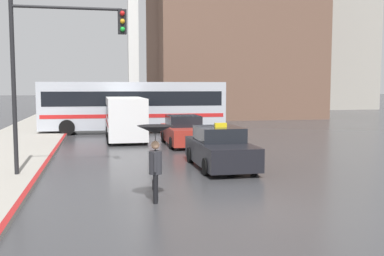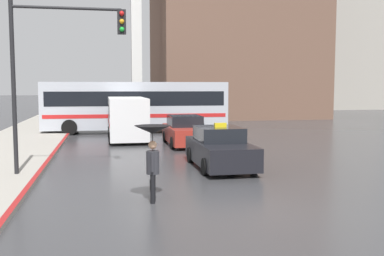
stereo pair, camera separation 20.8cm
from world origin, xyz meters
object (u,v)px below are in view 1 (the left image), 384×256
city_bus (133,104)px  traffic_light (59,54)px  ambulance_van (125,117)px  pedestrian_with_umbrella (155,144)px  taxi (220,149)px  sedan_red (184,132)px

city_bus → traffic_light: size_ratio=2.03×
ambulance_van → pedestrian_with_umbrella: (-0.05, -13.90, 0.22)m
taxi → sedan_red: 6.59m
ambulance_van → city_bus: (0.79, 4.25, 0.50)m
taxi → pedestrian_with_umbrella: pedestrian_with_umbrella is taller
pedestrian_with_umbrella → traffic_light: bearing=43.6°
sedan_red → ambulance_van: size_ratio=0.80×
ambulance_van → city_bus: bearing=-100.7°
pedestrian_with_umbrella → ambulance_van: bearing=10.3°
pedestrian_with_umbrella → traffic_light: (-2.64, 4.04, 2.53)m
taxi → traffic_light: bearing=5.0°
sedan_red → pedestrian_with_umbrella: (-2.86, -11.12, 0.84)m
ambulance_van → pedestrian_with_umbrella: bearing=89.6°
taxi → sedan_red: size_ratio=0.97×
city_bus → pedestrian_with_umbrella: size_ratio=5.94×
sedan_red → traffic_light: 9.57m
city_bus → traffic_light: 14.70m
sedan_red → ambulance_van: 4.00m
city_bus → ambulance_van: bearing=170.8°
traffic_light → taxi: bearing=5.0°
taxi → pedestrian_with_umbrella: (-2.97, -4.53, 0.84)m
taxi → city_bus: (-2.13, 13.62, 1.13)m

